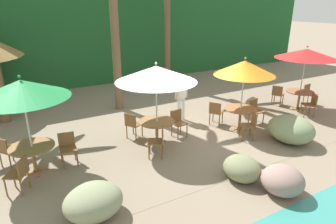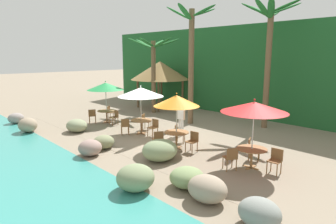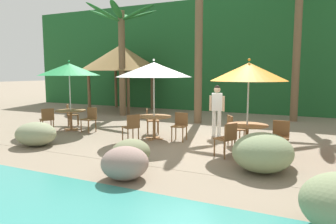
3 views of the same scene
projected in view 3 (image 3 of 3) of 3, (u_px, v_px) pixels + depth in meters
The scene contains 24 objects.
ground_plane at pixel (186, 143), 9.68m from camera, with size 120.00×120.00×0.00m, color gray.
terrace_deck at pixel (186, 143), 9.68m from camera, with size 18.00×5.20×0.01m.
foliage_backdrop at pixel (250, 56), 17.35m from camera, with size 28.00×2.40×6.00m.
rock_seawall at pixel (191, 162), 6.33m from camera, with size 16.69×3.58×0.84m.
umbrella_green at pixel (69, 69), 11.54m from camera, with size 2.20×2.20×2.56m.
dining_table_green at pixel (71, 114), 11.74m from camera, with size 1.10×1.10×0.74m.
chair_green_seaward at pixel (90, 118), 11.41m from camera, with size 0.45×0.45×0.87m.
chair_green_inland at pixel (71, 113), 12.56m from camera, with size 0.59×0.59×0.87m.
chair_green_left at pixel (47, 118), 11.22m from camera, with size 0.58×0.58×0.87m.
umbrella_white at pixel (154, 70), 9.99m from camera, with size 2.38×2.38×2.54m.
dining_table_white at pixel (154, 120), 10.18m from camera, with size 1.10×1.10×0.74m.
chair_white_seaward at pixel (180, 124), 9.97m from camera, with size 0.45×0.46×0.87m.
chair_white_inland at pixel (150, 119), 11.03m from camera, with size 0.58×0.58×0.87m.
chair_white_left at pixel (132, 126), 9.65m from camera, with size 0.58×0.58×0.87m.
umbrella_orange at pixel (249, 72), 8.34m from camera, with size 2.00×2.00×2.49m.
dining_table_orange at pixel (247, 129), 8.53m from camera, with size 1.10×1.10×0.74m.
chair_orange_seaward at pixel (281, 135), 8.32m from camera, with size 0.45×0.46×0.87m.
chair_orange_inland at pixel (233, 128), 9.37m from camera, with size 0.59×0.59×0.87m.
chair_orange_left at pixel (227, 137), 7.97m from camera, with size 0.57×0.57×0.87m.
palm_tree_nearest at pixel (122, 40), 15.35m from camera, with size 3.65×3.50×5.24m.
palm_tree_second at pixel (199, 17), 12.91m from camera, with size 2.95×2.94×6.80m.
palm_tree_third at pixel (299, 11), 13.38m from camera, with size 3.20×3.15×6.89m.
palapa_hut at pixel (121, 58), 17.43m from camera, with size 4.50×4.50×3.59m.
waiter_in_white at pixel (217, 107), 10.56m from camera, with size 0.52×0.30×1.70m.
Camera 3 is at (3.63, -8.79, 2.13)m, focal length 34.25 mm.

